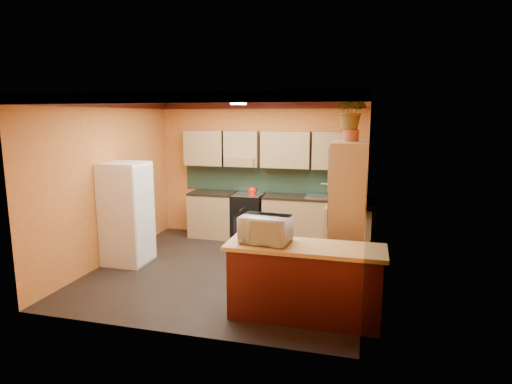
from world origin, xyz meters
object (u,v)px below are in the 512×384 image
breakfast_bar (304,284)px  microwave (265,229)px  stove (248,216)px  pantry (347,216)px  fridge (126,213)px  base_cabinets_back (279,219)px

breakfast_bar → microwave: 0.82m
stove → pantry: pantry is taller
stove → microwave: 3.40m
stove → pantry: (2.03, -1.98, 0.59)m
pantry → microwave: pantry is taller
fridge → breakfast_bar: bearing=-21.8°
fridge → stove: bearing=50.1°
pantry → fridge: bearing=178.4°
base_cabinets_back → pantry: 2.50m
fridge → breakfast_bar: 3.43m
base_cabinets_back → stove: 0.63m
base_cabinets_back → stove: stove is taller
breakfast_bar → microwave: (-0.49, 0.00, 0.65)m
fridge → base_cabinets_back: bearing=40.5°
base_cabinets_back → stove: bearing=-180.0°
base_cabinets_back → breakfast_bar: bearing=-72.9°
base_cabinets_back → pantry: pantry is taller
base_cabinets_back → fridge: bearing=-139.5°
fridge → breakfast_bar: size_ratio=0.94×
stove → fridge: 2.48m
base_cabinets_back → fridge: (-2.20, -1.88, 0.41)m
stove → fridge: bearing=-129.9°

